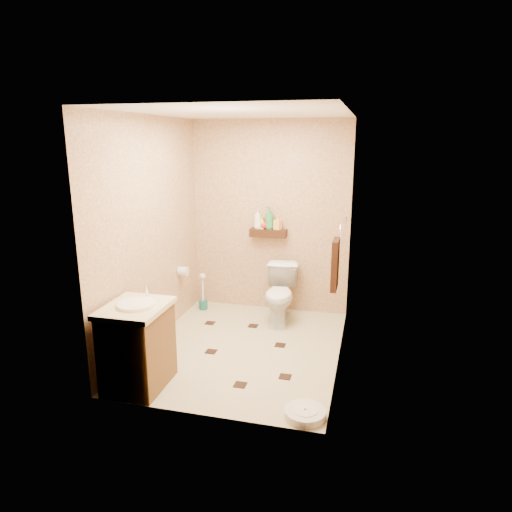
# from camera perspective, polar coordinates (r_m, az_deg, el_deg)

# --- Properties ---
(ground) EXTENTS (2.50, 2.50, 0.00)m
(ground) POSITION_cam_1_polar(r_m,az_deg,el_deg) (4.95, -1.61, -11.43)
(ground) COLOR tan
(ground) RESTS_ON ground
(wall_back) EXTENTS (2.00, 0.04, 2.40)m
(wall_back) POSITION_cam_1_polar(r_m,az_deg,el_deg) (5.75, 1.73, 4.82)
(wall_back) COLOR tan
(wall_back) RESTS_ON ground
(wall_front) EXTENTS (2.00, 0.04, 2.40)m
(wall_front) POSITION_cam_1_polar(r_m,az_deg,el_deg) (3.41, -7.52, -2.04)
(wall_front) COLOR tan
(wall_front) RESTS_ON ground
(wall_left) EXTENTS (0.04, 2.50, 2.40)m
(wall_left) POSITION_cam_1_polar(r_m,az_deg,el_deg) (4.93, -12.98, 2.82)
(wall_left) COLOR tan
(wall_left) RESTS_ON ground
(wall_right) EXTENTS (0.04, 2.50, 2.40)m
(wall_right) POSITION_cam_1_polar(r_m,az_deg,el_deg) (4.40, 10.92, 1.55)
(wall_right) COLOR tan
(wall_right) RESTS_ON ground
(ceiling) EXTENTS (2.00, 2.50, 0.02)m
(ceiling) POSITION_cam_1_polar(r_m,az_deg,el_deg) (4.46, -1.84, 17.51)
(ceiling) COLOR silver
(ceiling) RESTS_ON wall_back
(wall_shelf) EXTENTS (0.46, 0.14, 0.10)m
(wall_shelf) POSITION_cam_1_polar(r_m,az_deg,el_deg) (5.71, 1.54, 2.91)
(wall_shelf) COLOR #351D0E
(wall_shelf) RESTS_ON wall_back
(floor_accents) EXTENTS (1.23, 1.44, 0.01)m
(floor_accents) POSITION_cam_1_polar(r_m,az_deg,el_deg) (4.93, -1.32, -11.50)
(floor_accents) COLOR black
(floor_accents) RESTS_ON ground
(toilet) EXTENTS (0.44, 0.70, 0.68)m
(toilet) POSITION_cam_1_polar(r_m,az_deg,el_deg) (5.52, 3.04, -4.83)
(toilet) COLOR white
(toilet) RESTS_ON ground
(vanity) EXTENTS (0.52, 0.63, 0.88)m
(vanity) POSITION_cam_1_polar(r_m,az_deg,el_deg) (4.24, -14.59, -10.69)
(vanity) COLOR brown
(vanity) RESTS_ON ground
(bathroom_scale) EXTENTS (0.39, 0.39, 0.07)m
(bathroom_scale) POSITION_cam_1_polar(r_m,az_deg,el_deg) (3.88, 6.15, -18.96)
(bathroom_scale) COLOR silver
(bathroom_scale) RESTS_ON ground
(toilet_brush) EXTENTS (0.11, 0.11, 0.49)m
(toilet_brush) POSITION_cam_1_polar(r_m,az_deg,el_deg) (5.99, -6.64, -5.07)
(toilet_brush) COLOR #175E5D
(toilet_brush) RESTS_ON ground
(towel_ring) EXTENTS (0.12, 0.30, 0.76)m
(towel_ring) POSITION_cam_1_polar(r_m,az_deg,el_deg) (4.70, 9.92, -0.76)
(towel_ring) COLOR silver
(towel_ring) RESTS_ON wall_right
(toilet_paper) EXTENTS (0.12, 0.11, 0.12)m
(toilet_paper) POSITION_cam_1_polar(r_m,az_deg,el_deg) (5.61, -9.09, -1.88)
(toilet_paper) COLOR silver
(toilet_paper) RESTS_ON wall_left
(bottle_a) EXTENTS (0.10, 0.10, 0.24)m
(bottle_a) POSITION_cam_1_polar(r_m,az_deg,el_deg) (5.71, 0.22, 4.67)
(bottle_a) COLOR white
(bottle_a) RESTS_ON wall_shelf
(bottle_b) EXTENTS (0.08, 0.08, 0.15)m
(bottle_b) POSITION_cam_1_polar(r_m,az_deg,el_deg) (5.70, 0.76, 4.20)
(bottle_b) COLOR yellow
(bottle_b) RESTS_ON wall_shelf
(bottle_c) EXTENTS (0.13, 0.13, 0.13)m
(bottle_c) POSITION_cam_1_polar(r_m,az_deg,el_deg) (5.70, 1.03, 4.07)
(bottle_c) COLOR red
(bottle_c) RESTS_ON wall_shelf
(bottle_d) EXTENTS (0.15, 0.15, 0.28)m
(bottle_d) POSITION_cam_1_polar(r_m,az_deg,el_deg) (5.67, 1.69, 4.78)
(bottle_d) COLOR #2D8843
(bottle_d) RESTS_ON wall_shelf
(bottle_e) EXTENTS (0.11, 0.10, 0.18)m
(bottle_e) POSITION_cam_1_polar(r_m,az_deg,el_deg) (5.66, 2.74, 4.24)
(bottle_e) COLOR #F7A852
(bottle_e) RESTS_ON wall_shelf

